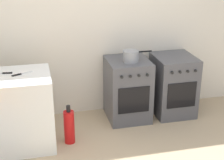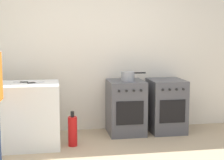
{
  "view_description": "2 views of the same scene",
  "coord_description": "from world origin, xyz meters",
  "px_view_note": "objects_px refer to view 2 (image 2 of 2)",
  "views": [
    {
      "loc": [
        -0.85,
        -2.59,
        2.3
      ],
      "look_at": [
        -0.03,
        0.91,
        0.86
      ],
      "focal_mm": 55.0,
      "sensor_mm": 36.0,
      "label": 1
    },
    {
      "loc": [
        -0.77,
        -3.64,
        1.59
      ],
      "look_at": [
        -0.01,
        0.76,
        0.98
      ],
      "focal_mm": 55.0,
      "sensor_mm": 36.0,
      "label": 2
    }
  ],
  "objects_px": {
    "oven_left": "(126,107)",
    "knife_utility": "(35,82)",
    "knife_paring": "(22,82)",
    "oven_right": "(166,106)",
    "fire_extinguisher": "(73,131)",
    "pot": "(128,76)"
  },
  "relations": [
    {
      "from": "pot",
      "to": "knife_utility",
      "type": "xyz_separation_m",
      "value": [
        -1.39,
        -0.28,
        -0.02
      ]
    },
    {
      "from": "pot",
      "to": "fire_extinguisher",
      "type": "relative_size",
      "value": 0.77
    },
    {
      "from": "oven_left",
      "to": "knife_utility",
      "type": "distance_m",
      "value": 1.5
    },
    {
      "from": "oven_left",
      "to": "oven_right",
      "type": "relative_size",
      "value": 1.0
    },
    {
      "from": "oven_left",
      "to": "knife_utility",
      "type": "height_order",
      "value": "knife_utility"
    },
    {
      "from": "oven_left",
      "to": "pot",
      "type": "height_order",
      "value": "pot"
    },
    {
      "from": "pot",
      "to": "knife_paring",
      "type": "distance_m",
      "value": 1.59
    },
    {
      "from": "oven_left",
      "to": "oven_right",
      "type": "distance_m",
      "value": 0.67
    },
    {
      "from": "knife_utility",
      "to": "fire_extinguisher",
      "type": "bearing_deg",
      "value": -13.6
    },
    {
      "from": "fire_extinguisher",
      "to": "pot",
      "type": "bearing_deg",
      "value": 24.64
    },
    {
      "from": "oven_left",
      "to": "fire_extinguisher",
      "type": "distance_m",
      "value": 1.01
    },
    {
      "from": "fire_extinguisher",
      "to": "oven_right",
      "type": "bearing_deg",
      "value": 17.25
    },
    {
      "from": "oven_left",
      "to": "knife_paring",
      "type": "relative_size",
      "value": 4.02
    },
    {
      "from": "knife_utility",
      "to": "fire_extinguisher",
      "type": "height_order",
      "value": "knife_utility"
    },
    {
      "from": "knife_utility",
      "to": "fire_extinguisher",
      "type": "xyz_separation_m",
      "value": [
        0.5,
        -0.12,
        -0.69
      ]
    },
    {
      "from": "oven_right",
      "to": "knife_utility",
      "type": "height_order",
      "value": "knife_utility"
    },
    {
      "from": "pot",
      "to": "fire_extinguisher",
      "type": "height_order",
      "value": "pot"
    },
    {
      "from": "oven_left",
      "to": "fire_extinguisher",
      "type": "height_order",
      "value": "oven_left"
    },
    {
      "from": "oven_left",
      "to": "knife_utility",
      "type": "relative_size",
      "value": 3.54
    },
    {
      "from": "knife_utility",
      "to": "fire_extinguisher",
      "type": "relative_size",
      "value": 0.48
    },
    {
      "from": "knife_paring",
      "to": "oven_right",
      "type": "bearing_deg",
      "value": 7.41
    },
    {
      "from": "oven_right",
      "to": "knife_utility",
      "type": "bearing_deg",
      "value": -170.11
    }
  ]
}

